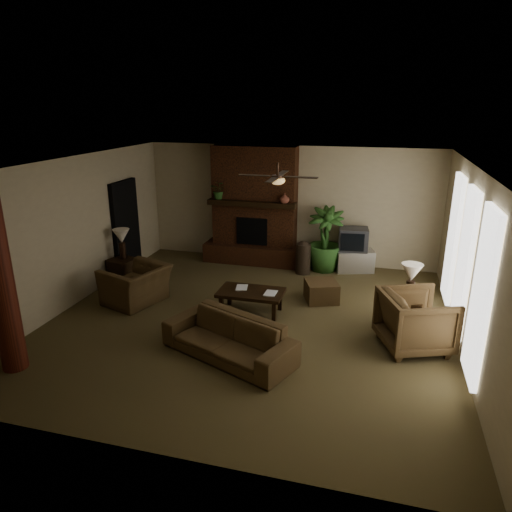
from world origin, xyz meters
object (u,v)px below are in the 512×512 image
(floor_plant, at_px, (324,253))
(lamp_left, at_px, (122,238))
(ottoman, at_px, (321,291))
(armchair_left, at_px, (136,279))
(tv_stand, at_px, (354,260))
(floor_vase, at_px, (303,255))
(side_table_left, at_px, (123,271))
(log_column, at_px, (0,279))
(side_table_right, at_px, (406,313))
(sofa, at_px, (228,332))
(coffee_table, at_px, (251,294))
(lamp_right, at_px, (411,275))
(armchair_right, at_px, (416,318))

(floor_plant, relative_size, lamp_left, 2.29)
(ottoman, bearing_deg, armchair_left, -163.64)
(tv_stand, relative_size, floor_vase, 1.10)
(ottoman, xyz_separation_m, tv_stand, (0.51, 1.92, 0.05))
(floor_vase, relative_size, side_table_left, 1.40)
(log_column, relative_size, side_table_right, 5.09)
(sofa, height_order, side_table_left, sofa)
(floor_plant, bearing_deg, armchair_left, -139.49)
(log_column, xyz_separation_m, coffee_table, (2.87, 2.74, -1.03))
(side_table_left, bearing_deg, ottoman, 2.40)
(lamp_right, bearing_deg, floor_plant, 123.50)
(log_column, xyz_separation_m, lamp_right, (5.65, 2.77, -0.40))
(floor_plant, bearing_deg, armchair_right, -60.71)
(tv_stand, bearing_deg, lamp_left, -173.85)
(log_column, xyz_separation_m, sofa, (2.96, 1.13, -0.98))
(ottoman, relative_size, lamp_right, 0.92)
(log_column, height_order, lamp_right, log_column)
(lamp_left, distance_m, side_table_right, 5.92)
(ottoman, height_order, lamp_right, lamp_right)
(armchair_left, xyz_separation_m, side_table_right, (5.06, 0.23, -0.22))
(side_table_right, relative_size, lamp_right, 0.85)
(armchair_left, relative_size, coffee_table, 0.94)
(floor_vase, bearing_deg, side_table_right, -45.81)
(ottoman, distance_m, lamp_right, 1.97)
(armchair_left, relative_size, floor_vase, 1.46)
(lamp_right, bearing_deg, side_table_left, 173.43)
(sofa, distance_m, side_table_left, 3.92)
(floor_vase, relative_size, lamp_right, 1.18)
(log_column, distance_m, floor_plant, 6.75)
(sofa, height_order, lamp_left, lamp_left)
(coffee_table, bearing_deg, sofa, -86.62)
(armchair_right, relative_size, ottoman, 1.72)
(floor_plant, bearing_deg, tv_stand, 9.92)
(floor_vase, height_order, side_table_left, floor_vase)
(side_table_right, bearing_deg, coffee_table, -178.15)
(coffee_table, bearing_deg, tv_stand, 58.68)
(coffee_table, height_order, floor_vase, floor_vase)
(log_column, height_order, side_table_right, log_column)
(armchair_right, relative_size, coffee_table, 0.86)
(lamp_left, distance_m, lamp_right, 5.89)
(floor_plant, relative_size, side_table_left, 2.70)
(floor_vase, bearing_deg, tv_stand, 22.72)
(sofa, distance_m, coffee_table, 1.62)
(armchair_right, height_order, side_table_left, armchair_right)
(armchair_right, distance_m, side_table_right, 0.74)
(armchair_left, height_order, ottoman, armchair_left)
(armchair_left, bearing_deg, lamp_left, -121.12)
(floor_vase, height_order, lamp_right, lamp_right)
(armchair_right, distance_m, floor_vase, 3.72)
(floor_vase, bearing_deg, log_column, -124.22)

